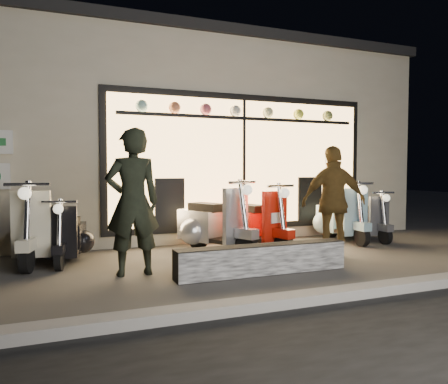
# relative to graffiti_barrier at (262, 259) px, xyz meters

# --- Properties ---
(ground) EXTENTS (40.00, 40.00, 0.00)m
(ground) POSITION_rel_graffiti_barrier_xyz_m (0.09, 0.65, -0.20)
(ground) COLOR #383533
(ground) RESTS_ON ground
(kerb) EXTENTS (40.00, 0.25, 0.12)m
(kerb) POSITION_rel_graffiti_barrier_xyz_m (0.09, -1.35, -0.14)
(kerb) COLOR slate
(kerb) RESTS_ON ground
(shop_building) EXTENTS (10.20, 6.23, 4.20)m
(shop_building) POSITION_rel_graffiti_barrier_xyz_m (0.09, 5.63, 1.90)
(shop_building) COLOR beige
(shop_building) RESTS_ON ground
(graffiti_barrier) EXTENTS (2.43, 0.28, 0.40)m
(graffiti_barrier) POSITION_rel_graffiti_barrier_xyz_m (0.00, 0.00, 0.00)
(graffiti_barrier) COLOR black
(graffiti_barrier) RESTS_ON ground
(scooter_silver) EXTENTS (0.96, 1.61, 1.18)m
(scooter_silver) POSITION_rel_graffiti_barrier_xyz_m (-0.10, 1.84, 0.27)
(scooter_silver) COLOR black
(scooter_silver) RESTS_ON ground
(scooter_red) EXTENTS (0.75, 1.57, 1.11)m
(scooter_red) POSITION_rel_graffiti_barrier_xyz_m (0.68, 1.76, 0.25)
(scooter_red) COLOR black
(scooter_red) RESTS_ON ground
(scooter_black) EXTENTS (0.61, 1.32, 0.94)m
(scooter_black) POSITION_rel_graffiti_barrier_xyz_m (-2.39, 1.86, 0.18)
(scooter_black) COLOR black
(scooter_black) RESTS_ON ground
(scooter_cream) EXTENTS (0.79, 1.66, 1.18)m
(scooter_cream) POSITION_rel_graffiti_barrier_xyz_m (-2.75, 2.04, 0.27)
(scooter_cream) COLOR black
(scooter_cream) RESTS_ON ground
(scooter_blue) EXTENTS (0.57, 1.57, 1.12)m
(scooter_blue) POSITION_rel_graffiti_barrier_xyz_m (2.71, 2.02, 0.25)
(scooter_blue) COLOR black
(scooter_blue) RESTS_ON ground
(scooter_grey) EXTENTS (0.46, 1.32, 0.95)m
(scooter_grey) POSITION_rel_graffiti_barrier_xyz_m (3.24, 1.92, 0.18)
(scooter_grey) COLOR black
(scooter_grey) RESTS_ON ground
(man) EXTENTS (0.71, 0.47, 1.96)m
(man) POSITION_rel_graffiti_barrier_xyz_m (-1.63, 0.60, 0.78)
(man) COLOR black
(man) RESTS_ON ground
(woman) EXTENTS (1.12, 0.67, 1.79)m
(woman) POSITION_rel_graffiti_barrier_xyz_m (1.56, 0.57, 0.69)
(woman) COLOR brown
(woman) RESTS_ON ground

